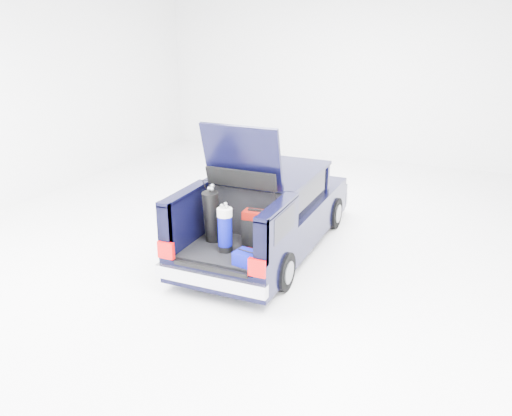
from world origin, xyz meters
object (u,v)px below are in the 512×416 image
at_px(black_golf_bag, 212,216).
at_px(blue_golf_bag, 225,229).
at_px(blue_duffel, 249,259).
at_px(red_suitcase, 255,229).
at_px(car, 269,212).

distance_m(black_golf_bag, blue_golf_bag, 0.44).
bearing_deg(black_golf_bag, blue_golf_bag, -32.86).
relative_size(blue_golf_bag, blue_duffel, 1.68).
distance_m(red_suitcase, black_golf_bag, 0.72).
bearing_deg(blue_duffel, car, 114.74).
bearing_deg(blue_golf_bag, red_suitcase, 47.37).
relative_size(car, black_golf_bag, 4.97).
bearing_deg(car, blue_golf_bag, -91.47).
bearing_deg(car, red_suitcase, -77.33).
xyz_separation_m(red_suitcase, black_golf_bag, (-0.69, -0.11, 0.14)).
bearing_deg(black_golf_bag, car, 76.72).
xyz_separation_m(car, blue_golf_bag, (-0.04, -1.68, 0.28)).
height_order(red_suitcase, black_golf_bag, black_golf_bag).
relative_size(car, red_suitcase, 7.71).
xyz_separation_m(black_golf_bag, blue_golf_bag, (0.35, -0.25, -0.07)).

